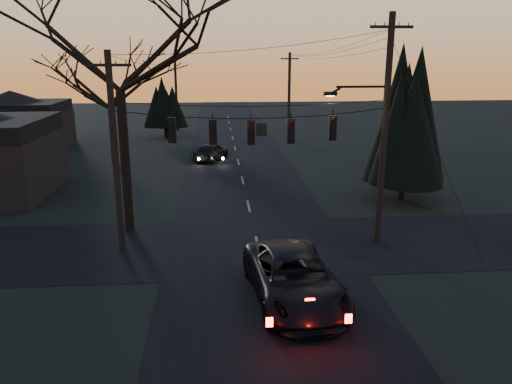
{
  "coord_description": "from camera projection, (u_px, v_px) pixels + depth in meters",
  "views": [
    {
      "loc": [
        -1.83,
        -10.93,
        8.32
      ],
      "look_at": [
        -0.2,
        8.53,
        2.91
      ],
      "focal_mm": 35.0,
      "sensor_mm": 36.0,
      "label": 1
    }
  ],
  "objects": [
    {
      "name": "evergreen_right",
      "position": [
        408.0,
        119.0,
        28.34
      ],
      "size": [
        4.0,
        4.0,
        8.3
      ],
      "color": "black",
      "rests_on": "ground"
    },
    {
      "name": "bare_tree_dist",
      "position": [
        109.0,
        86.0,
        37.35
      ],
      "size": [
        7.35,
        7.35,
        8.65
      ],
      "color": "black",
      "rests_on": "ground"
    },
    {
      "name": "house_left_far",
      "position": [
        13.0,
        120.0,
        45.14
      ],
      "size": [
        9.0,
        7.0,
        5.2
      ],
      "color": "black",
      "rests_on": "ground"
    },
    {
      "name": "evergreen_dist",
      "position": [
        165.0,
        103.0,
        50.35
      ],
      "size": [
        3.5,
        3.5,
        5.86
      ],
      "color": "black",
      "rests_on": "ground"
    },
    {
      "name": "utility_pole_right",
      "position": [
        377.0,
        242.0,
        22.91
      ],
      "size": [
        5.0,
        0.3,
        10.0
      ],
      "primitive_type": null,
      "color": "black",
      "rests_on": "ground"
    },
    {
      "name": "sedan_oncoming_a",
      "position": [
        211.0,
        152.0,
        40.31
      ],
      "size": [
        3.18,
        4.55,
        1.44
      ],
      "primitive_type": "imported",
      "rotation": [
        0.0,
        0.0,
        2.75
      ],
      "color": "black",
      "rests_on": "ground"
    },
    {
      "name": "span_signal_assembly",
      "position": [
        252.0,
        130.0,
        21.06
      ],
      "size": [
        11.5,
        0.44,
        1.63
      ],
      "color": "black",
      "rests_on": "ground"
    },
    {
      "name": "main_road",
      "position": [
        244.0,
        188.0,
        32.07
      ],
      "size": [
        8.0,
        120.0,
        0.02
      ],
      "primitive_type": "cube",
      "color": "black",
      "rests_on": "ground"
    },
    {
      "name": "utility_pole_far_l",
      "position": [
        178.0,
        130.0,
        56.56
      ],
      "size": [
        0.3,
        0.3,
        8.0
      ],
      "primitive_type": null,
      "color": "black",
      "rests_on": "ground"
    },
    {
      "name": "utility_pole_left",
      "position": [
        122.0,
        250.0,
        21.99
      ],
      "size": [
        1.8,
        0.3,
        8.5
      ],
      "primitive_type": null,
      "color": "black",
      "rests_on": "ground"
    },
    {
      "name": "suv_near",
      "position": [
        294.0,
        278.0,
        17.26
      ],
      "size": [
        3.36,
        6.29,
        1.68
      ],
      "primitive_type": "imported",
      "rotation": [
        0.0,
        0.0,
        0.1
      ],
      "color": "black",
      "rests_on": "ground"
    },
    {
      "name": "cross_road",
      "position": [
        258.0,
        245.0,
        22.47
      ],
      "size": [
        60.0,
        7.0,
        0.02
      ],
      "primitive_type": "cube",
      "color": "black",
      "rests_on": "ground"
    },
    {
      "name": "utility_pole_far_r",
      "position": [
        288.0,
        140.0,
        49.8
      ],
      "size": [
        1.8,
        0.3,
        8.5
      ],
      "primitive_type": null,
      "color": "black",
      "rests_on": "ground"
    },
    {
      "name": "bare_tree_left",
      "position": [
        116.0,
        29.0,
        21.89
      ],
      "size": [
        9.4,
        9.4,
        13.44
      ],
      "color": "black",
      "rests_on": "ground"
    }
  ]
}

